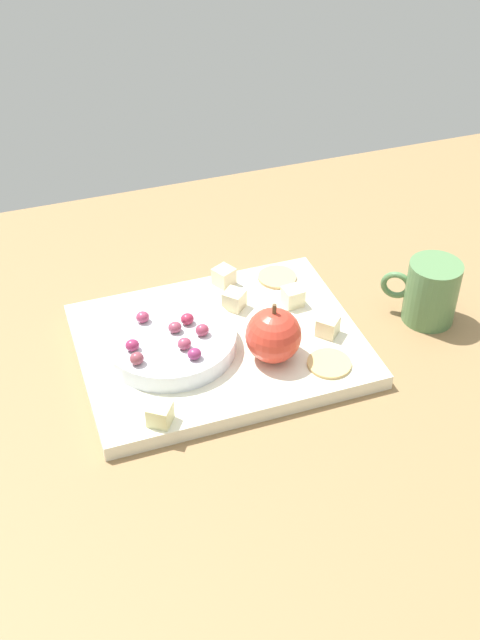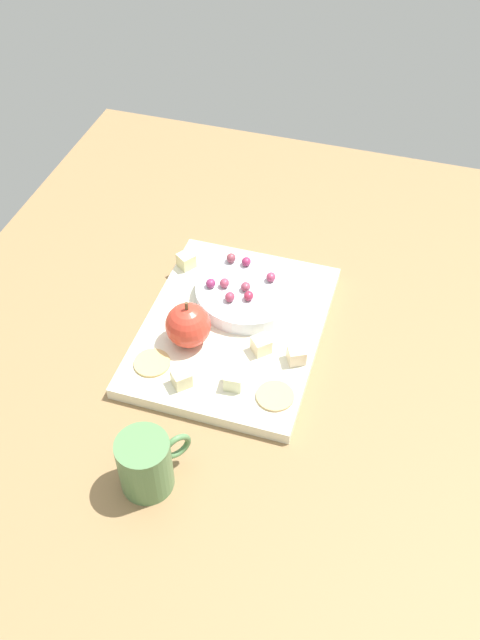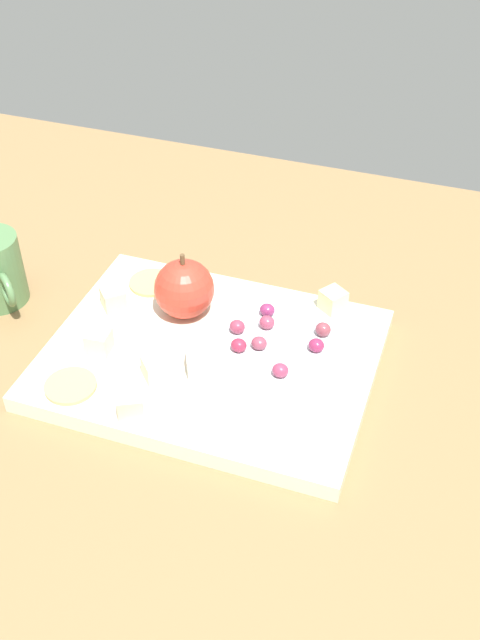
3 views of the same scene
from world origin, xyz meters
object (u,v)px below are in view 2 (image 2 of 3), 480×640
grape_2 (230,297)px  grape_6 (231,258)px  cheese_cube_3 (296,355)px  grape_4 (224,283)px  cheese_cube_0 (186,261)px  apple_whole (189,323)px  cracker_1 (275,396)px  grape_3 (246,262)px  grape_5 (246,287)px  cheese_cube_1 (261,345)px  cheese_cube_4 (181,378)px  grape_1 (271,277)px  platter (233,329)px  cup (146,464)px  serving_dish (247,292)px  cracker_0 (152,363)px  grape_0 (249,296)px  grape_7 (211,283)px  cheese_cube_2 (234,380)px

grape_2 → grape_6: size_ratio=1.00×
cheese_cube_3 → grape_4: 16.61cm
cheese_cube_0 → grape_4: size_ratio=1.49×
apple_whole → grape_2: bearing=-29.0°
cracker_1 → grape_3: bearing=25.8°
grape_5 → grape_3: bearing=15.6°
apple_whole → grape_6: bearing=-5.4°
cheese_cube_1 → grape_6: bearing=31.9°
cheese_cube_4 → grape_1: (21.41, -6.86, 1.85)cm
cheese_cube_3 → cheese_cube_4: bearing=121.8°
platter → grape_1: 10.07cm
cup → serving_dish: bearing=-5.0°
cracker_0 → grape_0: size_ratio=3.22×
cheese_cube_1 → grape_1: 12.60cm
cheese_cube_3 → cracker_1: cheese_cube_3 is taller
cheese_cube_0 → cup: size_ratio=0.28×
apple_whole → grape_1: (13.10, -8.64, -0.24)cm
grape_0 → grape_2: 2.84cm
cracker_0 → grape_2: (13.21, -7.45, 2.89)cm
cheese_cube_4 → cracker_0: 5.83cm
grape_5 → grape_6: 6.87cm
cracker_1 → grape_7: size_ratio=3.22×
cheese_cube_3 → grape_0: 12.24cm
serving_dish → grape_7: size_ratio=9.89×
cheese_cube_3 → cheese_cube_4: (-8.76, 14.10, 0.00)cm
cheese_cube_1 → grape_2: bearing=46.9°
platter → grape_2: size_ratio=20.90×
cup → grape_3: bearing=-2.0°
cheese_cube_2 → serving_dish: bearing=10.4°
platter → grape_6: grape_6 is taller
cheese_cube_0 → cheese_cube_2: (-21.39, -14.72, 0.00)cm
grape_2 → grape_5: bearing=-29.0°
grape_2 → cracker_1: bearing=-141.9°
platter → grape_3: grape_3 is taller
cracker_1 → cheese_cube_4: bearing=96.9°
apple_whole → cheese_cube_3: 16.02cm
cheese_cube_3 → grape_7: (8.66, 15.68, 1.82)cm
cheese_cube_1 → grape_6: (14.70, 9.14, 1.91)cm
apple_whole → grape_3: bearing=-14.4°
cheese_cube_2 → grape_6: size_ratio=1.49×
apple_whole → cheese_cube_0: (14.86, 5.97, -2.09)cm
serving_dish → grape_6: size_ratio=9.89×
platter → cheese_cube_4: bearing=165.3°
grape_4 → cheese_cube_4: bearing=178.6°
grape_4 → cheese_cube_0: bearing=57.8°
cracker_1 → grape_0: grape_0 is taller
serving_dish → grape_5: (-0.71, 0.08, 1.85)cm
grape_3 → serving_dish: bearing=-161.3°
grape_3 → grape_6: (0.05, 2.52, 0.07)cm
cheese_cube_1 → cracker_0: bearing=116.2°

